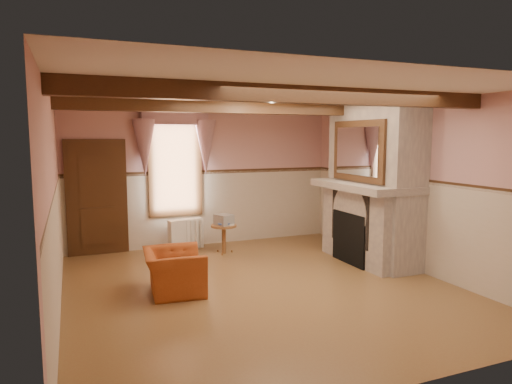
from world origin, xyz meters
name	(u,v)px	position (x,y,z in m)	size (l,w,h in m)	color
floor	(261,287)	(0.00, 0.00, 0.00)	(5.50, 6.00, 0.01)	brown
ceiling	(261,95)	(0.00, 0.00, 2.80)	(5.50, 6.00, 0.01)	silver
wall_back	(204,177)	(0.00, 3.00, 1.40)	(5.50, 0.02, 2.80)	tan
wall_front	(399,234)	(0.00, -3.00, 1.40)	(5.50, 0.02, 2.80)	tan
wall_left	(53,204)	(-2.75, 0.00, 1.40)	(0.02, 6.00, 2.80)	tan
wall_right	(412,186)	(2.75, 0.00, 1.40)	(0.02, 6.00, 2.80)	tan
wainscot	(261,237)	(0.00, 0.00, 0.75)	(5.50, 6.00, 1.50)	#C2AF9C
chair_rail	(261,186)	(0.00, 0.00, 1.50)	(5.50, 6.00, 0.08)	black
firebox	(352,238)	(2.00, 0.60, 0.45)	(0.20, 0.95, 0.90)	black
armchair	(174,271)	(-1.23, 0.26, 0.31)	(0.94, 0.82, 0.61)	#994219
side_table	(224,239)	(0.12, 2.11, 0.28)	(0.49, 0.49, 0.55)	brown
book_stack	(224,220)	(0.12, 2.11, 0.65)	(0.26, 0.32, 0.20)	#B7AD8C
radiator	(186,234)	(-0.48, 2.70, 0.30)	(0.70, 0.18, 0.60)	white
bowl	(366,180)	(2.24, 0.59, 1.46)	(0.32, 0.32, 0.08)	brown
mantel_clock	(341,173)	(2.24, 1.40, 1.52)	(0.14, 0.24, 0.20)	black
oil_lamp	(347,172)	(2.24, 1.20, 1.56)	(0.11, 0.11, 0.28)	#B48432
candle_red	(396,182)	(2.24, -0.21, 1.50)	(0.06, 0.06, 0.16)	maroon
jar_yellow	(373,180)	(2.24, 0.40, 1.48)	(0.06, 0.06, 0.12)	gold
fireplace	(374,183)	(2.42, 0.60, 1.40)	(0.85, 2.00, 2.80)	gray
mantel	(365,186)	(2.24, 0.60, 1.36)	(1.05, 2.05, 0.12)	gray
overmantel_mirror	(358,151)	(2.06, 0.60, 1.97)	(0.06, 1.44, 1.04)	silver
door	(97,199)	(-2.10, 2.94, 1.05)	(1.10, 0.10, 2.10)	black
window	(175,165)	(-0.60, 2.97, 1.65)	(1.06, 0.08, 2.02)	white
window_drapes	(176,135)	(-0.60, 2.88, 2.25)	(1.30, 0.14, 1.40)	gray
ceiling_beam_front	(301,95)	(0.00, -1.20, 2.70)	(5.50, 0.18, 0.20)	black
ceiling_beam_back	(233,107)	(0.00, 1.20, 2.70)	(5.50, 0.18, 0.20)	black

